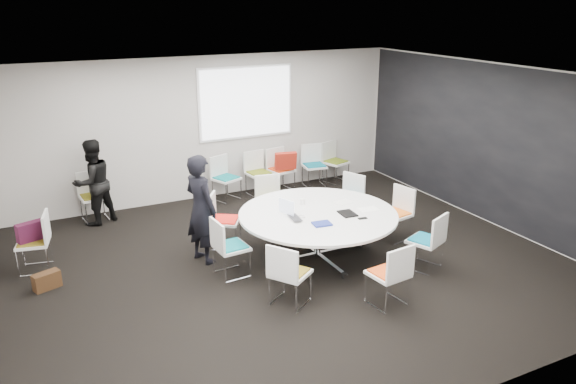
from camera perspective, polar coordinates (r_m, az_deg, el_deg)
name	(u,v)px	position (r m, az deg, el deg)	size (l,w,h in m)	color
room_shell	(294,175)	(8.10, 0.60, 1.74)	(8.08, 7.08, 2.88)	black
conference_table	(318,223)	(8.60, 3.05, -3.18)	(2.42, 2.42, 0.73)	silver
projection_screen	(246,103)	(11.35, -4.24, 9.05)	(1.90, 0.03, 1.35)	white
chair_ring_a	(395,223)	(9.50, 10.77, -3.15)	(0.53, 0.54, 0.88)	silver
chair_ring_b	(347,208)	(10.04, 6.01, -1.67)	(0.59, 0.60, 0.88)	silver
chair_ring_c	(271,210)	(9.90, -1.77, -1.89)	(0.52, 0.51, 0.88)	silver
chair_ring_d	(225,230)	(9.11, -6.44, -3.90)	(0.62, 0.63, 0.88)	silver
chair_ring_e	(231,258)	(8.17, -5.83, -6.67)	(0.48, 0.49, 0.88)	silver
chair_ring_f	(289,285)	(7.41, 0.15, -9.44)	(0.63, 0.63, 0.88)	silver
chair_ring_g	(388,286)	(7.51, 10.13, -9.36)	(0.51, 0.50, 0.88)	silver
chair_ring_h	(425,251)	(8.57, 13.76, -5.88)	(0.60, 0.59, 0.88)	silver
chair_back_a	(226,187)	(11.21, -6.31, 0.55)	(0.60, 0.59, 0.88)	silver
chair_back_b	(259,181)	(11.48, -2.98, 1.08)	(0.51, 0.50, 0.88)	silver
chair_back_c	(281,178)	(11.70, -0.74, 1.46)	(0.54, 0.53, 0.88)	silver
chair_back_d	(314,173)	(12.00, 2.65, 1.90)	(0.53, 0.52, 0.88)	silver
chair_back_e	(335,170)	(12.31, 4.80, 2.28)	(0.58, 0.57, 0.88)	silver
chair_spare_left	(36,253)	(9.08, -24.24, -5.66)	(0.53, 0.54, 0.88)	silver
chair_person_back	(95,206)	(10.71, -19.05, -1.31)	(0.50, 0.49, 0.88)	silver
person_main	(201,209)	(8.47, -8.83, -1.71)	(0.61, 0.40, 1.68)	black
person_back	(93,182)	(10.40, -19.20, 0.93)	(0.74, 0.58, 1.53)	black
laptop	(298,218)	(8.30, 1.03, -2.64)	(0.33, 0.21, 0.03)	#333338
laptop_lid	(286,207)	(8.40, -0.16, -1.52)	(0.30, 0.02, 0.22)	silver
notebook_black	(347,214)	(8.52, 6.06, -2.19)	(0.22, 0.30, 0.02)	black
tablet_folio	(322,224)	(8.10, 3.47, -3.24)	(0.26, 0.20, 0.03)	navy
papers_right	(343,202)	(9.01, 5.64, -1.02)	(0.30, 0.21, 0.00)	silver
papers_front	(368,209)	(8.76, 8.17, -1.73)	(0.30, 0.21, 0.00)	white
cup	(303,202)	(8.87, 1.49, -0.97)	(0.08, 0.08, 0.09)	white
phone	(363,218)	(8.38, 7.59, -2.67)	(0.14, 0.07, 0.01)	black
maroon_bag	(31,231)	(8.95, -24.64, -3.66)	(0.40, 0.14, 0.28)	#401129
brown_bag	(47,281)	(8.53, -23.31, -8.27)	(0.36, 0.16, 0.24)	#382212
red_jacket	(286,161)	(11.39, -0.24, 3.19)	(0.44, 0.10, 0.35)	#A42214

